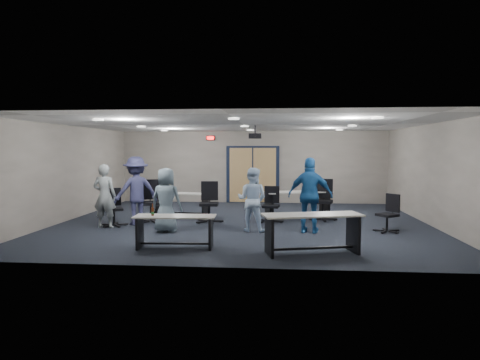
# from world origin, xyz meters

# --- Properties ---
(floor) EXTENTS (10.00, 10.00, 0.00)m
(floor) POSITION_xyz_m (0.00, 0.00, 0.00)
(floor) COLOR black
(floor) RESTS_ON ground
(back_wall) EXTENTS (10.00, 0.04, 2.70)m
(back_wall) POSITION_xyz_m (0.00, 4.50, 1.35)
(back_wall) COLOR gray
(back_wall) RESTS_ON floor
(front_wall) EXTENTS (10.00, 0.04, 2.70)m
(front_wall) POSITION_xyz_m (0.00, -4.50, 1.35)
(front_wall) COLOR gray
(front_wall) RESTS_ON floor
(left_wall) EXTENTS (0.04, 9.00, 2.70)m
(left_wall) POSITION_xyz_m (-5.00, 0.00, 1.35)
(left_wall) COLOR gray
(left_wall) RESTS_ON floor
(right_wall) EXTENTS (0.04, 9.00, 2.70)m
(right_wall) POSITION_xyz_m (5.00, 0.00, 1.35)
(right_wall) COLOR gray
(right_wall) RESTS_ON floor
(ceiling) EXTENTS (10.00, 9.00, 0.04)m
(ceiling) POSITION_xyz_m (0.00, 0.00, 2.70)
(ceiling) COLOR white
(ceiling) RESTS_ON back_wall
(double_door) EXTENTS (2.00, 0.07, 2.20)m
(double_door) POSITION_xyz_m (0.00, 4.46, 1.05)
(double_door) COLOR black
(double_door) RESTS_ON back_wall
(exit_sign) EXTENTS (0.32, 0.07, 0.18)m
(exit_sign) POSITION_xyz_m (-1.60, 4.44, 2.45)
(exit_sign) COLOR black
(exit_sign) RESTS_ON back_wall
(ceiling_projector) EXTENTS (0.35, 0.32, 0.37)m
(ceiling_projector) POSITION_xyz_m (0.30, 0.50, 2.40)
(ceiling_projector) COLOR black
(ceiling_projector) RESTS_ON ceiling
(ceiling_can_lights) EXTENTS (6.24, 5.74, 0.02)m
(ceiling_can_lights) POSITION_xyz_m (0.00, 0.25, 2.67)
(ceiling_can_lights) COLOR white
(ceiling_can_lights) RESTS_ON ceiling
(table_front_left) EXTENTS (1.68, 0.64, 0.92)m
(table_front_left) POSITION_xyz_m (-1.15, -3.14, 0.46)
(table_front_left) COLOR #B8B6AE
(table_front_left) RESTS_ON floor
(table_front_right) EXTENTS (2.01, 1.09, 0.78)m
(table_front_right) POSITION_xyz_m (1.61, -3.37, 0.53)
(table_front_right) COLOR #B8B6AE
(table_front_right) RESTS_ON floor
(table_back_left) EXTENTS (1.79, 0.83, 0.70)m
(table_back_left) POSITION_xyz_m (-1.97, 1.05, 0.48)
(table_back_left) COLOR #B8B6AE
(table_back_left) RESTS_ON floor
(table_back_right) EXTENTS (2.08, 1.32, 0.93)m
(table_back_right) POSITION_xyz_m (1.53, 0.85, 0.55)
(table_back_right) COLOR #B8B6AE
(table_back_right) RESTS_ON floor
(chair_back_a) EXTENTS (0.96, 0.96, 1.18)m
(chair_back_a) POSITION_xyz_m (-2.54, -0.18, 0.59)
(chair_back_a) COLOR black
(chair_back_a) RESTS_ON floor
(chair_back_b) EXTENTS (0.77, 0.77, 1.13)m
(chair_back_b) POSITION_xyz_m (-0.94, -0.07, 0.56)
(chair_back_b) COLOR black
(chair_back_b) RESTS_ON floor
(chair_back_c) EXTENTS (0.69, 0.69, 1.00)m
(chair_back_c) POSITION_xyz_m (0.76, 0.08, 0.50)
(chair_back_c) COLOR black
(chair_back_c) RESTS_ON floor
(chair_back_d) EXTENTS (0.88, 0.88, 1.17)m
(chair_back_d) POSITION_xyz_m (2.23, 0.61, 0.59)
(chair_back_d) COLOR black
(chair_back_d) RESTS_ON floor
(chair_loose_left) EXTENTS (0.84, 0.84, 1.00)m
(chair_loose_left) POSITION_xyz_m (-3.34, -0.85, 0.50)
(chair_loose_left) COLOR black
(chair_loose_left) RESTS_ON floor
(chair_loose_right) EXTENTS (0.82, 0.82, 0.93)m
(chair_loose_right) POSITION_xyz_m (3.61, -1.05, 0.47)
(chair_loose_right) COLOR black
(chair_loose_right) RESTS_ON floor
(person_gray) EXTENTS (0.62, 0.42, 1.65)m
(person_gray) POSITION_xyz_m (-3.49, -1.06, 0.83)
(person_gray) COLOR #8C9698
(person_gray) RESTS_ON floor
(person_plaid) EXTENTS (0.82, 0.59, 1.58)m
(person_plaid) POSITION_xyz_m (-1.76, -1.49, 0.79)
(person_plaid) COLOR slate
(person_plaid) RESTS_ON floor
(person_lightblue) EXTENTS (0.89, 0.76, 1.58)m
(person_lightblue) POSITION_xyz_m (0.32, -1.19, 0.79)
(person_lightblue) COLOR #C0DDFF
(person_lightblue) RESTS_ON floor
(person_navy) EXTENTS (1.15, 0.68, 1.83)m
(person_navy) POSITION_xyz_m (1.73, -1.27, 0.92)
(person_navy) COLOR #1A5090
(person_navy) RESTS_ON floor
(person_back) EXTENTS (1.36, 1.24, 1.83)m
(person_back) POSITION_xyz_m (-2.85, -0.51, 0.92)
(person_back) COLOR navy
(person_back) RESTS_ON floor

